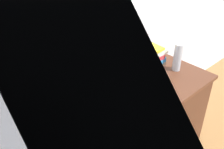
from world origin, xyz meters
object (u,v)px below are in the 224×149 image
Objects in this scene: book_stack_side at (150,59)px; laptop at (104,59)px; book_stack_tall at (109,79)px; computer_mouse at (159,81)px; book_stack_keyboard_riser at (111,105)px; desk at (153,112)px; keyboard at (110,93)px; cell_phone at (164,91)px; mug at (24,125)px; water_bottle at (178,57)px.

laptop reaches higher than book_stack_side.
book_stack_tall is 2.24× the size of computer_mouse.
laptop is (0.18, 0.26, 0.15)m from book_stack_keyboard_riser.
book_stack_tall is 0.91× the size of book_stack_side.
book_stack_tall reaches higher than desk.
keyboard is (-0.18, -0.26, -0.06)m from laptop.
book_stack_tall reaches higher than computer_mouse.
desk is 3.67× the size of keyboard.
cell_phone is at bearing -120.44° from book_stack_side.
computer_mouse is 0.12m from cell_phone.
mug is (-1.03, 0.15, 0.40)m from desk.
desk is at bearing -27.22° from laptop.
book_stack_side is 1.07m from mug.
cell_phone is at bearing -11.77° from keyboard.
desk is 11.32× the size of cell_phone.
book_stack_keyboard_riser reaches higher than mug.
water_bottle is at bearing 22.47° from cell_phone.
cell_phone is at bearing -158.31° from water_bottle.
computer_mouse is 0.99m from mug.
computer_mouse is (-0.06, -0.05, 0.37)m from desk.
computer_mouse is at bearing 1.06° from keyboard.
mug is at bearing 171.64° from water_bottle.
cell_phone is at bearing -48.04° from book_stack_tall.
desk is at bearing -110.73° from book_stack_side.
book_stack_keyboard_riser is at bearing -123.76° from laptop.
book_stack_side reaches higher than book_stack_keyboard_riser.
water_bottle is (1.23, -0.18, 0.07)m from mug.
laptop is at bearing 56.24° from book_stack_keyboard_riser.
computer_mouse is at bearing -135.14° from desk.
book_stack_keyboard_riser reaches higher than desk.
mug is (-0.65, -0.04, -0.18)m from laptop.
mug is at bearing 154.84° from book_stack_keyboard_riser.
book_stack_side is (0.60, 0.19, 0.02)m from book_stack_keyboard_riser.
book_stack_tall is 0.61m from water_bottle.
keyboard is 4.04× the size of computer_mouse.
book_stack_tall is at bearing -94.04° from laptop.
laptop reaches higher than desk.
computer_mouse is at bearing -12.00° from mug.
keyboard is 0.47m from cell_phone.
book_stack_keyboard_riser is (-0.55, -0.07, 0.42)m from desk.
keyboard is at bearing -24.88° from mug.
mug is 0.56× the size of water_bottle.
cell_phone is (0.44, -0.09, -0.07)m from book_stack_keyboard_riser.
book_stack_side is 1.89× the size of cell_phone.
book_stack_keyboard_riser is 0.50m from computer_mouse.
mug is at bearing 168.00° from computer_mouse.
desk is 6.00× the size of book_stack_side.
laptop is 0.63m from water_bottle.
book_stack_keyboard_riser is 0.76m from water_bottle.
keyboard is at bearing -123.97° from laptop.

